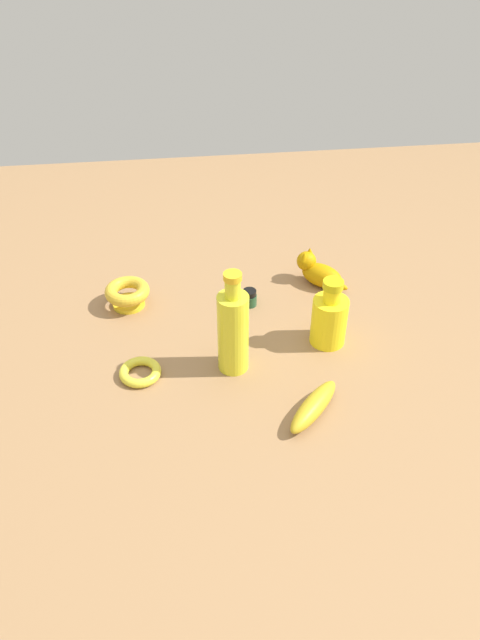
{
  "coord_description": "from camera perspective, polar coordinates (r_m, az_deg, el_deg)",
  "views": [
    {
      "loc": [
        -0.97,
        0.12,
        0.85
      ],
      "look_at": [
        0.0,
        0.0,
        0.08
      ],
      "focal_mm": 34.05,
      "sensor_mm": 36.0,
      "label": 1
    }
  ],
  "objects": [
    {
      "name": "ground",
      "position": [
        1.3,
        0.0,
        -2.61
      ],
      "size": [
        2.0,
        2.0,
        0.0
      ],
      "primitive_type": "plane",
      "color": "#936D47"
    },
    {
      "name": "bottle_tall",
      "position": [
        1.19,
        -0.66,
        -0.93
      ],
      "size": [
        0.06,
        0.06,
        0.23
      ],
      "color": "yellow",
      "rests_on": "ground"
    },
    {
      "name": "cat_figurine",
      "position": [
        1.48,
        7.34,
        4.55
      ],
      "size": [
        0.11,
        0.12,
        0.08
      ],
      "color": "#BA8405",
      "rests_on": "ground"
    },
    {
      "name": "bangle",
      "position": [
        1.24,
        -9.36,
        -4.84
      ],
      "size": [
        0.09,
        0.09,
        0.02
      ],
      "primitive_type": "torus",
      "color": "yellow",
      "rests_on": "ground"
    },
    {
      "name": "nail_polish_jar",
      "position": [
        1.4,
        0.9,
        2.11
      ],
      "size": [
        0.03,
        0.03,
        0.04
      ],
      "color": "#224B2E",
      "rests_on": "ground"
    },
    {
      "name": "bottle_short",
      "position": [
        1.29,
        8.44,
        0.06
      ],
      "size": [
        0.08,
        0.08,
        0.16
      ],
      "color": "yellow",
      "rests_on": "ground"
    },
    {
      "name": "banana",
      "position": [
        1.16,
        6.94,
        -8.06
      ],
      "size": [
        0.14,
        0.13,
        0.04
      ],
      "primitive_type": "ellipsoid",
      "rotation": [
        0.0,
        0.0,
        2.41
      ],
      "color": "gold",
      "rests_on": "ground"
    },
    {
      "name": "bowl",
      "position": [
        1.42,
        -10.53,
        2.5
      ],
      "size": [
        0.1,
        0.1,
        0.05
      ],
      "color": "yellow",
      "rests_on": "ground"
    }
  ]
}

